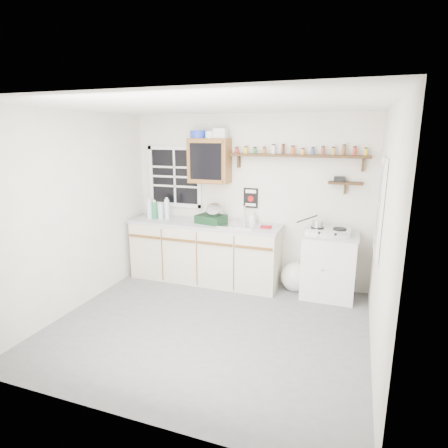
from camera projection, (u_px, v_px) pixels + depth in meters
The scene contains 18 objects.
room at pixel (208, 223), 4.15m from camera, with size 3.64×3.24×2.54m.
main_cabinet at pixel (205, 252), 5.71m from camera, with size 2.31×0.63×0.92m.
right_cabinet at pixel (329, 265), 5.14m from camera, with size 0.73×0.57×0.91m.
sink at pixel (239, 224), 5.43m from camera, with size 0.52×0.44×0.29m.
upper_cabinet at pixel (209, 161), 5.51m from camera, with size 0.60×0.32×0.65m.
upper_cabinet_clutter at pixel (207, 134), 5.43m from camera, with size 0.56×0.24×0.14m.
spice_shelf at pixel (297, 155), 5.13m from camera, with size 1.91×0.18×0.35m.
secondary_shelf at pixel (344, 183), 5.02m from camera, with size 0.45×0.16×0.24m.
warning_sign at pixel (251, 198), 5.57m from camera, with size 0.22×0.02×0.30m.
window_back at pixel (175, 177), 5.92m from camera, with size 0.93×0.03×0.98m.
window_right at pixel (380, 207), 4.02m from camera, with size 0.03×0.78×1.08m.
water_bottles at pixel (158, 210), 5.82m from camera, with size 0.35×0.14×0.34m.
dish_rack at pixel (212, 217), 5.53m from camera, with size 0.46×0.38×0.30m.
soap_bottle at pixel (253, 217), 5.55m from camera, with size 0.09×0.09×0.19m, color silver.
rag at pixel (266, 227), 5.28m from camera, with size 0.15×0.13×0.02m, color maroon.
hotplate at pixel (328, 231), 5.02m from camera, with size 0.59×0.33×0.08m.
saucepan at pixel (317, 224), 5.05m from camera, with size 0.38×0.21×0.17m.
trash_bag at pixel (295, 277), 5.41m from camera, with size 0.41×0.38×0.47m.
Camera 1 is at (1.52, -3.73, 2.23)m, focal length 30.00 mm.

